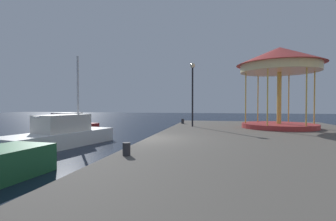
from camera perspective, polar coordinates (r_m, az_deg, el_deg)
ground_plane at (r=11.77m, az=-5.01°, el=-10.25°), size 120.00×120.00×0.00m
quay_dock at (r=11.54m, az=25.36°, el=-8.58°), size 12.05×26.61×0.80m
sailboat_white at (r=15.30m, az=-23.43°, el=-5.15°), size 3.62×7.05×5.33m
motorboat_red at (r=21.46m, az=-21.58°, el=-3.39°), size 2.83×4.78×1.73m
carousel at (r=18.34m, az=24.33°, el=9.01°), size 5.61×5.61×5.41m
lamp_post_mid_promenade at (r=17.86m, az=5.68°, el=6.24°), size 0.36×0.36×4.56m
bollard_south at (r=20.49m, az=3.40°, el=-2.48°), size 0.24×0.24×0.40m
bollard_center at (r=7.77m, az=-9.56°, el=-8.77°), size 0.24×0.24×0.40m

